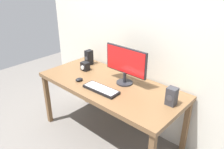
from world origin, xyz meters
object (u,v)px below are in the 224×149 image
keyboard_primary (101,89)px  mouse (79,80)px  audio_controller (85,66)px  monitor (126,64)px  speaker_left (89,57)px  desk (110,88)px  speaker_right (172,96)px

keyboard_primary → mouse: mouse is taller
mouse → audio_controller: 0.31m
monitor → audio_controller: monitor is taller
mouse → speaker_left: 0.51m
desk → speaker_left: size_ratio=8.62×
keyboard_primary → speaker_left: size_ratio=2.11×
audio_controller → desk: bearing=-7.2°
speaker_left → audio_controller: bearing=-57.5°
desk → audio_controller: size_ratio=15.81×
audio_controller → speaker_right: bearing=0.6°
mouse → speaker_left: size_ratio=0.43×
monitor → speaker_right: bearing=-4.9°
speaker_right → speaker_left: size_ratio=0.90×
keyboard_primary → audio_controller: bearing=155.2°
desk → speaker_right: (0.71, 0.07, 0.15)m
desk → mouse: (-0.30, -0.19, 0.08)m
desk → keyboard_primary: size_ratio=4.09×
monitor → mouse: (-0.42, -0.31, -0.22)m
desk → audio_controller: audio_controller is taller
speaker_right → audio_controller: 1.18m
speaker_right → audio_controller: speaker_right is taller
audio_controller → monitor: bearing=6.1°
desk → monitor: (0.12, 0.12, 0.29)m
mouse → audio_controller: audio_controller is taller
desk → monitor: 0.34m
speaker_left → mouse: bearing=-55.6°
speaker_right → desk: bearing=-174.2°
speaker_right → speaker_left: bearing=173.3°
keyboard_primary → speaker_right: bearing=20.6°
keyboard_primary → speaker_right: size_ratio=2.35×
speaker_left → speaker_right: bearing=-6.7°
speaker_right → speaker_left: (-1.29, 0.15, 0.01)m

